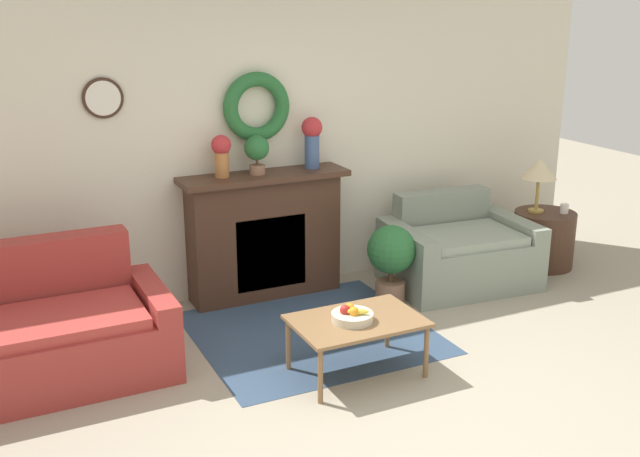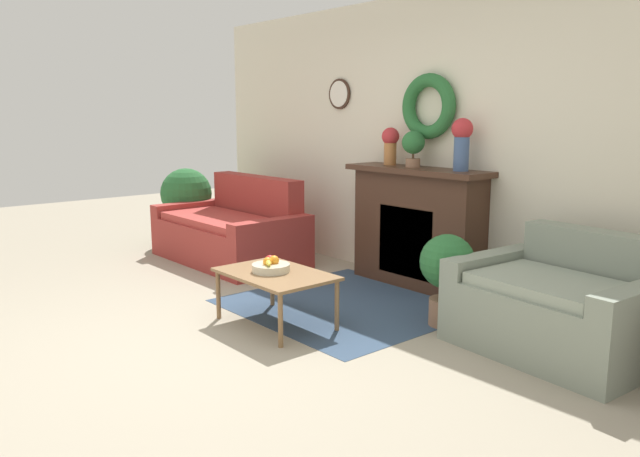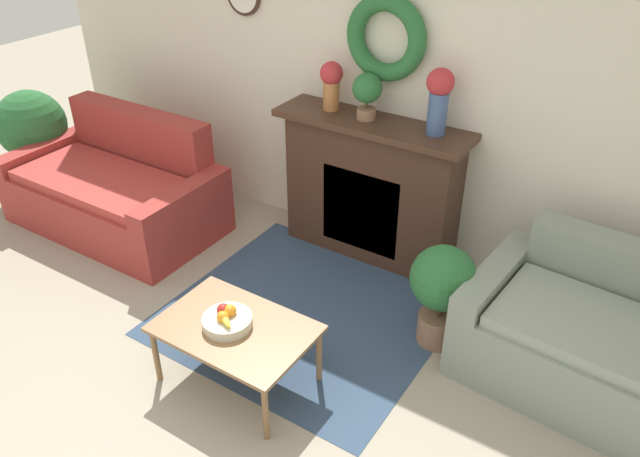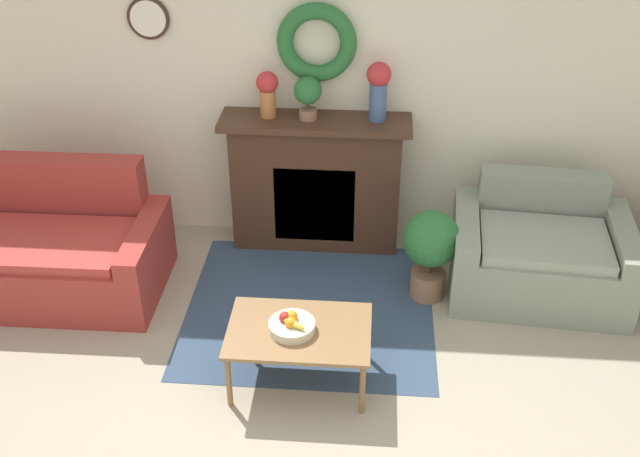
% 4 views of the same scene
% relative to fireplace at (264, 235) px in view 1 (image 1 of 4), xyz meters
% --- Properties ---
extents(ground_plane, '(16.00, 16.00, 0.00)m').
position_rel_fireplace_xyz_m(ground_plane, '(0.09, -2.29, -0.57)').
color(ground_plane, '#9E937F').
extents(floor_rug, '(1.80, 1.71, 0.01)m').
position_rel_fireplace_xyz_m(floor_rug, '(0.03, -0.91, -0.56)').
color(floor_rug, '#334760').
rests_on(floor_rug, ground_plane).
extents(wall_back, '(6.80, 0.19, 2.70)m').
position_rel_fireplace_xyz_m(wall_back, '(0.08, 0.20, 0.80)').
color(wall_back, beige).
rests_on(wall_back, ground_plane).
extents(fireplace, '(1.47, 0.41, 1.12)m').
position_rel_fireplace_xyz_m(fireplace, '(0.00, 0.00, 0.00)').
color(fireplace, '#42281C').
rests_on(fireplace, ground_plane).
extents(couch_left, '(1.79, 0.98, 0.92)m').
position_rel_fireplace_xyz_m(couch_left, '(-2.00, -0.76, -0.25)').
color(couch_left, '#9E332D').
rests_on(couch_left, ground_plane).
extents(loveseat_right, '(1.35, 1.03, 0.81)m').
position_rel_fireplace_xyz_m(loveseat_right, '(1.72, -0.51, -0.26)').
color(loveseat_right, gray).
rests_on(loveseat_right, ground_plane).
extents(coffee_table, '(0.90, 0.61, 0.41)m').
position_rel_fireplace_xyz_m(coffee_table, '(0.03, -1.66, -0.19)').
color(coffee_table, olive).
rests_on(coffee_table, ground_plane).
extents(fruit_bowl, '(0.29, 0.29, 0.12)m').
position_rel_fireplace_xyz_m(fruit_bowl, '(-0.02, -1.67, -0.11)').
color(fruit_bowl, beige).
rests_on(fruit_bowl, coffee_table).
extents(side_table_by_loveseat, '(0.60, 0.60, 0.55)m').
position_rel_fireplace_xyz_m(side_table_by_loveseat, '(2.77, -0.48, -0.29)').
color(side_table_by_loveseat, '#42281C').
rests_on(side_table_by_loveseat, ground_plane).
extents(table_lamp, '(0.34, 0.34, 0.53)m').
position_rel_fireplace_xyz_m(table_lamp, '(2.70, -0.42, 0.41)').
color(table_lamp, '#B28E42').
rests_on(table_lamp, side_table_by_loveseat).
extents(mug, '(0.08, 0.08, 0.09)m').
position_rel_fireplace_xyz_m(mug, '(2.91, -0.58, 0.03)').
color(mug, silver).
rests_on(mug, side_table_by_loveseat).
extents(vase_on_mantel_left, '(0.17, 0.17, 0.36)m').
position_rel_fireplace_xyz_m(vase_on_mantel_left, '(-0.36, 0.01, 0.76)').
color(vase_on_mantel_left, '#AD6B38').
rests_on(vase_on_mantel_left, fireplace).
extents(vase_on_mantel_right, '(0.18, 0.18, 0.45)m').
position_rel_fireplace_xyz_m(vase_on_mantel_right, '(0.47, 0.01, 0.82)').
color(vase_on_mantel_right, '#3D5684').
rests_on(vase_on_mantel_right, fireplace).
extents(potted_plant_on_mantel, '(0.21, 0.21, 0.33)m').
position_rel_fireplace_xyz_m(potted_plant_on_mantel, '(-0.06, -0.01, 0.76)').
color(potted_plant_on_mantel, '#8E664C').
rests_on(potted_plant_on_mantel, fireplace).
extents(potted_plant_floor_by_loveseat, '(0.42, 0.42, 0.71)m').
position_rel_fireplace_xyz_m(potted_plant_floor_by_loveseat, '(0.89, -0.68, -0.12)').
color(potted_plant_floor_by_loveseat, '#8E664C').
rests_on(potted_plant_floor_by_loveseat, ground_plane).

